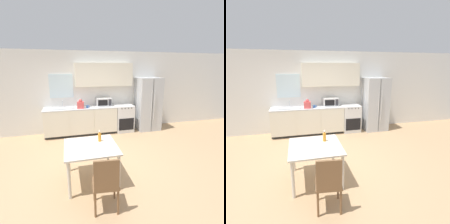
# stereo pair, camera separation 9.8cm
# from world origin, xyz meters

# --- Properties ---
(ground_plane) EXTENTS (12.00, 12.00, 0.00)m
(ground_plane) POSITION_xyz_m (0.00, 0.00, 0.00)
(ground_plane) COLOR tan
(wall_back) EXTENTS (12.00, 0.38, 2.70)m
(wall_back) POSITION_xyz_m (0.10, 2.22, 1.46)
(wall_back) COLOR silver
(wall_back) RESTS_ON ground_plane
(kitchen_counter) EXTENTS (2.34, 0.62, 0.91)m
(kitchen_counter) POSITION_xyz_m (-0.22, 1.92, 0.46)
(kitchen_counter) COLOR #333333
(kitchen_counter) RESTS_ON ground_plane
(oven_range) EXTENTS (0.59, 0.66, 0.92)m
(oven_range) POSITION_xyz_m (1.25, 1.90, 0.46)
(oven_range) COLOR white
(oven_range) RESTS_ON ground_plane
(refrigerator) EXTENTS (0.80, 0.75, 1.83)m
(refrigerator) POSITION_xyz_m (2.13, 1.87, 0.92)
(refrigerator) COLOR silver
(refrigerator) RESTS_ON ground_plane
(kitchen_sink) EXTENTS (0.72, 0.42, 0.21)m
(kitchen_sink) POSITION_xyz_m (-0.79, 1.93, 0.92)
(kitchen_sink) COLOR #B7BABC
(kitchen_sink) RESTS_ON kitchen_counter
(microwave) EXTENTS (0.50, 0.37, 0.27)m
(microwave) POSITION_xyz_m (0.56, 2.01, 1.04)
(microwave) COLOR silver
(microwave) RESTS_ON kitchen_counter
(coffee_mug) EXTENTS (0.12, 0.09, 0.09)m
(coffee_mug) POSITION_xyz_m (-0.01, 1.80, 0.95)
(coffee_mug) COLOR #335999
(coffee_mug) RESTS_ON kitchen_counter
(grocery_bag_0) EXTENTS (0.23, 0.20, 0.29)m
(grocery_bag_0) POSITION_xyz_m (-0.23, 1.79, 1.04)
(grocery_bag_0) COLOR #D14C4C
(grocery_bag_0) RESTS_ON kitchen_counter
(dining_table) EXTENTS (0.98, 0.96, 0.73)m
(dining_table) POSITION_xyz_m (-0.25, -0.64, 0.63)
(dining_table) COLOR beige
(dining_table) RESTS_ON ground_plane
(dining_chair_near) EXTENTS (0.44, 0.44, 0.93)m
(dining_chair_near) POSITION_xyz_m (-0.14, -1.49, 0.54)
(dining_chair_near) COLOR brown
(dining_chair_near) RESTS_ON ground_plane
(drink_bottle) EXTENTS (0.07, 0.07, 0.22)m
(drink_bottle) POSITION_xyz_m (-0.04, -0.46, 0.82)
(drink_bottle) COLOR orange
(drink_bottle) RESTS_ON dining_table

